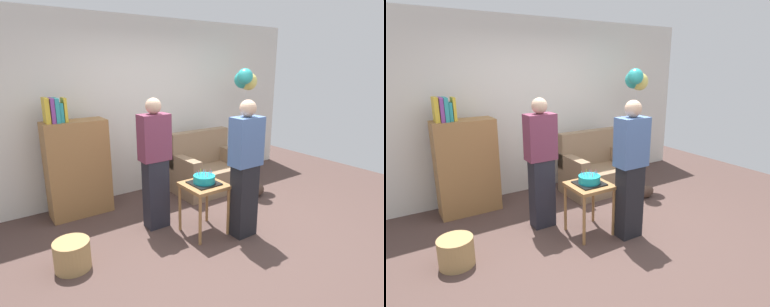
# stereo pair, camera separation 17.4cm
# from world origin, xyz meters

# --- Properties ---
(ground_plane) EXTENTS (8.00, 8.00, 0.00)m
(ground_plane) POSITION_xyz_m (0.00, 0.00, 0.00)
(ground_plane) COLOR #4C3833
(wall_back) EXTENTS (6.00, 0.10, 2.70)m
(wall_back) POSITION_xyz_m (0.00, 2.05, 1.35)
(wall_back) COLOR silver
(wall_back) RESTS_ON ground_plane
(couch) EXTENTS (1.10, 0.70, 0.96)m
(couch) POSITION_xyz_m (0.78, 1.39, 0.34)
(couch) COLOR #8C7054
(couch) RESTS_ON ground_plane
(bookshelf) EXTENTS (0.80, 0.36, 1.61)m
(bookshelf) POSITION_xyz_m (-1.18, 1.68, 0.68)
(bookshelf) COLOR olive
(bookshelf) RESTS_ON ground_plane
(side_table) EXTENTS (0.48, 0.48, 0.63)m
(side_table) POSITION_xyz_m (-0.11, 0.29, 0.53)
(side_table) COLOR olive
(side_table) RESTS_ON ground_plane
(birthday_cake) EXTENTS (0.32, 0.32, 0.17)m
(birthday_cake) POSITION_xyz_m (-0.11, 0.29, 0.68)
(birthday_cake) COLOR black
(birthday_cake) RESTS_ON side_table
(person_blowing_candles) EXTENTS (0.36, 0.22, 1.63)m
(person_blowing_candles) POSITION_xyz_m (-0.50, 0.76, 0.83)
(person_blowing_candles) COLOR #23232D
(person_blowing_candles) RESTS_ON ground_plane
(person_holding_cake) EXTENTS (0.36, 0.22, 1.63)m
(person_holding_cake) POSITION_xyz_m (0.25, -0.03, 0.83)
(person_holding_cake) COLOR black
(person_holding_cake) RESTS_ON ground_plane
(wicker_basket) EXTENTS (0.36, 0.36, 0.30)m
(wicker_basket) POSITION_xyz_m (-1.63, 0.46, 0.15)
(wicker_basket) COLOR #A88451
(wicker_basket) RESTS_ON ground_plane
(handbag) EXTENTS (0.28, 0.14, 0.20)m
(handbag) POSITION_xyz_m (1.25, 0.69, 0.10)
(handbag) COLOR #473328
(handbag) RESTS_ON ground_plane
(balloon_bunch) EXTENTS (0.47, 0.45, 1.95)m
(balloon_bunch) POSITION_xyz_m (1.49, 1.30, 1.77)
(balloon_bunch) COLOR silver
(balloon_bunch) RESTS_ON ground_plane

